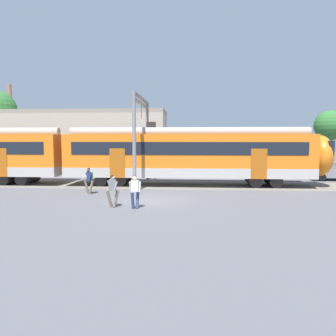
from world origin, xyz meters
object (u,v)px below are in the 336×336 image
object	(u,v)px
pedestrian_navy	(89,178)
pedestrian_white	(135,189)
parked_car_grey	(334,171)
pedestrian_grey	(113,188)
commuter_train	(76,155)

from	to	relation	value
pedestrian_navy	pedestrian_white	bearing A→B (deg)	-48.37
pedestrian_white	parked_car_grey	bearing A→B (deg)	39.65
pedestrian_grey	pedestrian_white	world-z (taller)	same
pedestrian_white	pedestrian_grey	bearing A→B (deg)	168.89
pedestrian_grey	parked_car_grey	bearing A→B (deg)	36.94
pedestrian_white	parked_car_grey	size ratio (longest dim) A/B	0.41
pedestrian_navy	parked_car_grey	xyz separation A→B (m)	(18.44, 8.15, -0.21)
parked_car_grey	commuter_train	bearing A→B (deg)	-169.47
commuter_train	parked_car_grey	world-z (taller)	commuter_train
pedestrian_grey	parked_car_grey	size ratio (longest dim) A/B	0.41
pedestrian_white	parked_car_grey	distance (m)	19.21
parked_car_grey	pedestrian_navy	bearing A→B (deg)	-156.14
pedestrian_navy	pedestrian_white	size ratio (longest dim) A/B	1.00
commuter_train	pedestrian_navy	size ratio (longest dim) A/B	22.83
commuter_train	pedestrian_white	distance (m)	10.41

